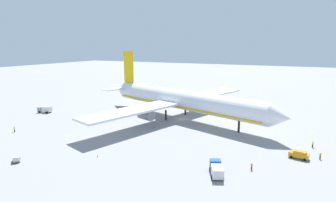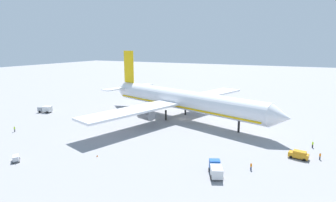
{
  "view_description": "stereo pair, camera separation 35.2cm",
  "coord_description": "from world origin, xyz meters",
  "px_view_note": "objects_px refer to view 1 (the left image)",
  "views": [
    {
      "loc": [
        38.91,
        -91.25,
        26.86
      ],
      "look_at": [
        -4.84,
        -2.42,
        6.8
      ],
      "focal_mm": 29.47,
      "sensor_mm": 36.0,
      "label": 1
    },
    {
      "loc": [
        39.23,
        -91.09,
        26.86
      ],
      "look_at": [
        -4.84,
        -2.42,
        6.8
      ],
      "focal_mm": 29.47,
      "sensor_mm": 36.0,
      "label": 2
    }
  ],
  "objects_px": {
    "service_van": "(299,154)",
    "traffic_cone_0": "(98,156)",
    "ground_worker_1": "(313,144)",
    "traffic_cone_1": "(155,95)",
    "baggage_cart_0": "(16,158)",
    "service_truck_2": "(217,169)",
    "ground_worker_3": "(252,166)",
    "airliner": "(180,100)",
    "ground_worker_2": "(14,129)",
    "service_truck_1": "(45,109)",
    "ground_worker_0": "(320,156)"
  },
  "relations": [
    {
      "from": "baggage_cart_0",
      "to": "traffic_cone_0",
      "type": "relative_size",
      "value": 5.83
    },
    {
      "from": "airliner",
      "to": "ground_worker_2",
      "type": "distance_m",
      "value": 55.86
    },
    {
      "from": "airliner",
      "to": "traffic_cone_1",
      "type": "height_order",
      "value": "airliner"
    },
    {
      "from": "ground_worker_1",
      "to": "traffic_cone_0",
      "type": "bearing_deg",
      "value": -147.37
    },
    {
      "from": "ground_worker_3",
      "to": "service_truck_2",
      "type": "bearing_deg",
      "value": -136.1
    },
    {
      "from": "service_van",
      "to": "traffic_cone_0",
      "type": "height_order",
      "value": "service_van"
    },
    {
      "from": "service_truck_2",
      "to": "service_van",
      "type": "height_order",
      "value": "service_truck_2"
    },
    {
      "from": "service_truck_1",
      "to": "traffic_cone_0",
      "type": "bearing_deg",
      "value": -28.0
    },
    {
      "from": "baggage_cart_0",
      "to": "traffic_cone_1",
      "type": "bearing_deg",
      "value": 97.79
    },
    {
      "from": "ground_worker_2",
      "to": "traffic_cone_1",
      "type": "height_order",
      "value": "ground_worker_2"
    },
    {
      "from": "service_truck_2",
      "to": "traffic_cone_0",
      "type": "distance_m",
      "value": 29.19
    },
    {
      "from": "service_van",
      "to": "ground_worker_0",
      "type": "height_order",
      "value": "service_van"
    },
    {
      "from": "baggage_cart_0",
      "to": "traffic_cone_0",
      "type": "xyz_separation_m",
      "value": [
        15.34,
        10.63,
        -0.49
      ]
    },
    {
      "from": "airliner",
      "to": "traffic_cone_1",
      "type": "relative_size",
      "value": 141.55
    },
    {
      "from": "service_van",
      "to": "service_truck_1",
      "type": "bearing_deg",
      "value": 176.63
    },
    {
      "from": "service_van",
      "to": "traffic_cone_1",
      "type": "height_order",
      "value": "service_van"
    },
    {
      "from": "service_van",
      "to": "traffic_cone_1",
      "type": "distance_m",
      "value": 92.63
    },
    {
      "from": "ground_worker_0",
      "to": "ground_worker_1",
      "type": "height_order",
      "value": "ground_worker_1"
    },
    {
      "from": "service_van",
      "to": "ground_worker_2",
      "type": "bearing_deg",
      "value": -168.34
    },
    {
      "from": "traffic_cone_0",
      "to": "traffic_cone_1",
      "type": "height_order",
      "value": "same"
    },
    {
      "from": "service_truck_1",
      "to": "ground_worker_3",
      "type": "distance_m",
      "value": 86.22
    },
    {
      "from": "service_van",
      "to": "traffic_cone_0",
      "type": "distance_m",
      "value": 48.95
    },
    {
      "from": "traffic_cone_0",
      "to": "traffic_cone_1",
      "type": "bearing_deg",
      "value": 109.24
    },
    {
      "from": "baggage_cart_0",
      "to": "traffic_cone_0",
      "type": "height_order",
      "value": "baggage_cart_0"
    },
    {
      "from": "service_truck_1",
      "to": "ground_worker_1",
      "type": "bearing_deg",
      "value": 2.45
    },
    {
      "from": "service_van",
      "to": "ground_worker_1",
      "type": "xyz_separation_m",
      "value": [
        3.13,
        9.66,
        -0.12
      ]
    },
    {
      "from": "ground_worker_1",
      "to": "traffic_cone_1",
      "type": "relative_size",
      "value": 3.26
    },
    {
      "from": "airliner",
      "to": "traffic_cone_1",
      "type": "distance_m",
      "value": 48.61
    },
    {
      "from": "ground_worker_1",
      "to": "traffic_cone_1",
      "type": "height_order",
      "value": "ground_worker_1"
    },
    {
      "from": "baggage_cart_0",
      "to": "ground_worker_3",
      "type": "relative_size",
      "value": 1.93
    },
    {
      "from": "ground_worker_3",
      "to": "traffic_cone_1",
      "type": "height_order",
      "value": "ground_worker_3"
    },
    {
      "from": "baggage_cart_0",
      "to": "ground_worker_0",
      "type": "height_order",
      "value": "ground_worker_0"
    },
    {
      "from": "ground_worker_3",
      "to": "traffic_cone_1",
      "type": "bearing_deg",
      "value": 131.95
    },
    {
      "from": "ground_worker_3",
      "to": "traffic_cone_1",
      "type": "relative_size",
      "value": 3.02
    },
    {
      "from": "service_truck_2",
      "to": "ground_worker_2",
      "type": "bearing_deg",
      "value": 179.4
    },
    {
      "from": "ground_worker_2",
      "to": "service_truck_2",
      "type": "bearing_deg",
      "value": -0.6
    },
    {
      "from": "service_truck_1",
      "to": "traffic_cone_1",
      "type": "relative_size",
      "value": 10.65
    },
    {
      "from": "ground_worker_0",
      "to": "service_truck_1",
      "type": "bearing_deg",
      "value": 177.72
    },
    {
      "from": "ground_worker_1",
      "to": "traffic_cone_0",
      "type": "height_order",
      "value": "ground_worker_1"
    },
    {
      "from": "baggage_cart_0",
      "to": "ground_worker_2",
      "type": "relative_size",
      "value": 1.79
    },
    {
      "from": "service_truck_1",
      "to": "service_van",
      "type": "xyz_separation_m",
      "value": [
        93.7,
        -5.51,
        -0.39
      ]
    },
    {
      "from": "ground_worker_1",
      "to": "ground_worker_3",
      "type": "relative_size",
      "value": 1.08
    },
    {
      "from": "airliner",
      "to": "traffic_cone_0",
      "type": "bearing_deg",
      "value": -94.64
    },
    {
      "from": "traffic_cone_0",
      "to": "traffic_cone_1",
      "type": "xyz_separation_m",
      "value": [
        -27.6,
        79.08,
        0.0
      ]
    },
    {
      "from": "service_truck_1",
      "to": "traffic_cone_0",
      "type": "distance_m",
      "value": 55.93
    },
    {
      "from": "service_truck_2",
      "to": "baggage_cart_0",
      "type": "bearing_deg",
      "value": -162.54
    },
    {
      "from": "service_truck_2",
      "to": "ground_worker_2",
      "type": "xyz_separation_m",
      "value": [
        -65.74,
        0.69,
        -0.5
      ]
    },
    {
      "from": "ground_worker_0",
      "to": "traffic_cone_0",
      "type": "height_order",
      "value": "ground_worker_0"
    },
    {
      "from": "service_truck_2",
      "to": "ground_worker_3",
      "type": "height_order",
      "value": "service_truck_2"
    },
    {
      "from": "ground_worker_2",
      "to": "traffic_cone_0",
      "type": "bearing_deg",
      "value": -6.21
    }
  ]
}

